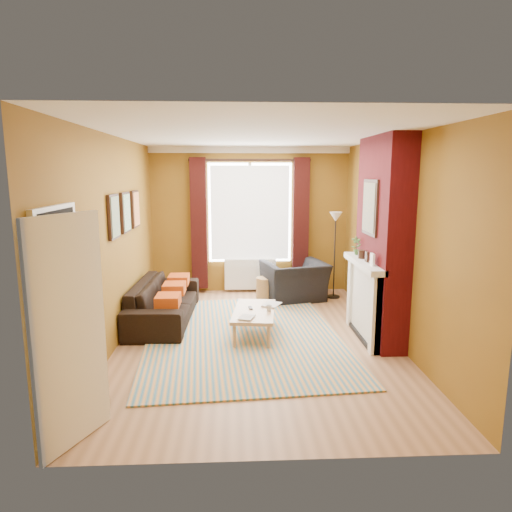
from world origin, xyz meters
name	(u,v)px	position (x,y,z in m)	size (l,w,h in m)	color
ground	(257,339)	(0.00, 0.00, 0.00)	(5.50, 5.50, 0.00)	#906441
room_walls	(300,239)	(0.63, 0.29, 1.38)	(3.82, 5.54, 2.83)	brown
striped_rug	(243,336)	(-0.19, 0.13, 0.01)	(2.99, 3.96, 0.02)	teal
sofa	(164,301)	(-1.42, 0.92, 0.32)	(2.18, 0.85, 0.64)	black
armchair	(295,281)	(0.80, 2.02, 0.35)	(1.09, 0.95, 0.71)	black
coffee_table	(254,313)	(-0.03, 0.16, 0.34)	(0.70, 1.20, 0.38)	tan
wicker_stool	(265,289)	(0.26, 2.04, 0.21)	(0.35, 0.35, 0.42)	#9E7444
floor_lamp	(335,230)	(1.55, 2.14, 1.27)	(0.31, 0.31, 1.61)	black
book_a	(240,317)	(-0.24, -0.18, 0.39)	(0.18, 0.25, 0.02)	#999999
book_b	(265,304)	(0.14, 0.43, 0.39)	(0.22, 0.30, 0.02)	#999999
mug	(269,308)	(0.18, 0.11, 0.42)	(0.09, 0.09, 0.08)	#999999
tv_remote	(251,308)	(-0.08, 0.24, 0.39)	(0.06, 0.15, 0.02)	black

